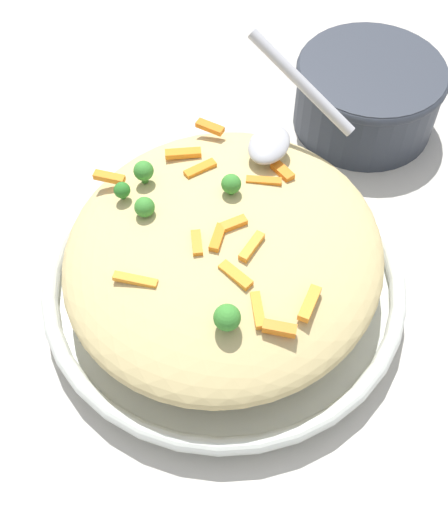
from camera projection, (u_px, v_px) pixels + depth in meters
The scene contains 25 objects.
ground_plane at pixel (224, 293), 0.70m from camera, with size 2.40×2.40×0.00m, color beige.
serving_bowl at pixel (224, 282), 0.69m from camera, with size 0.37×0.37×0.04m.
pasta_mound at pixel (224, 252), 0.64m from camera, with size 0.33×0.31×0.08m, color #D1BA7A.
carrot_piece_0 at pixel (252, 247), 0.60m from camera, with size 0.03×0.01×0.01m, color orange.
carrot_piece_1 at pixel (282, 171), 0.66m from camera, with size 0.03×0.01×0.01m, color orange.
carrot_piece_2 at pixel (258, 310), 0.57m from camera, with size 0.04×0.01×0.01m, color orange.
carrot_piece_3 at pixel (218, 238), 0.60m from camera, with size 0.03×0.01×0.01m, color orange.
carrot_piece_4 at pixel (234, 224), 0.61m from camera, with size 0.02×0.01×0.01m, color orange.
carrot_piece_5 at pixel (135, 280), 0.59m from camera, with size 0.04×0.01×0.01m, color orange.
carrot_piece_6 at pixel (264, 181), 0.65m from camera, with size 0.04×0.01×0.01m, color orange.
carrot_piece_7 at pixel (310, 303), 0.57m from camera, with size 0.04×0.01×0.01m, color orange.
carrot_piece_8 at pixel (197, 243), 0.60m from camera, with size 0.03×0.01×0.01m, color orange.
carrot_piece_9 at pixel (183, 153), 0.68m from camera, with size 0.04×0.01×0.01m, color orange.
carrot_piece_10 at pixel (236, 275), 0.58m from camera, with size 0.03×0.01×0.01m, color orange.
carrot_piece_11 at pixel (109, 177), 0.66m from camera, with size 0.03×0.01×0.01m, color orange.
carrot_piece_12 at pixel (210, 127), 0.70m from camera, with size 0.03×0.01×0.01m, color orange.
carrot_piece_13 at pixel (200, 169), 0.66m from camera, with size 0.03×0.01×0.01m, color orange.
carrot_piece_14 at pixel (280, 328), 0.56m from camera, with size 0.03×0.01×0.01m, color orange.
broccoli_floret_0 at pixel (144, 171), 0.65m from camera, with size 0.02×0.02×0.03m.
broccoli_floret_1 at pixel (227, 318), 0.55m from camera, with size 0.02×0.02×0.03m.
broccoli_floret_2 at pixel (231, 184), 0.63m from camera, with size 0.02×0.02×0.02m.
broccoli_floret_3 at pixel (145, 207), 0.62m from camera, with size 0.02×0.02×0.02m.
broccoli_floret_4 at pixel (122, 190), 0.64m from camera, with size 0.02×0.02×0.02m.
serving_spoon at pixel (280, 124), 0.67m from camera, with size 0.11×0.13×0.08m.
companion_bowl at pixel (368, 93), 0.82m from camera, with size 0.18×0.18×0.09m.
Camera 1 is at (-0.35, -0.15, 0.59)m, focal length 46.30 mm.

